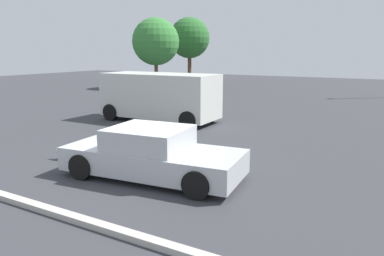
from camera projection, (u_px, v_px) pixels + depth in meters
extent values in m
plane|color=#38383D|center=(147.00, 171.00, 9.57)|extent=(80.00, 80.00, 0.00)
cube|color=#B7BABF|center=(153.00, 160.00, 9.07)|extent=(4.65, 2.25, 0.59)
cube|color=#B7BABF|center=(149.00, 138.00, 8.99)|extent=(2.04, 1.84, 0.52)
cube|color=slate|center=(181.00, 141.00, 8.64)|extent=(0.21, 1.54, 0.44)
cube|color=slate|center=(119.00, 135.00, 9.34)|extent=(0.21, 1.54, 0.44)
cylinder|color=black|center=(222.00, 163.00, 9.25)|extent=(0.66, 0.28, 0.64)
cylinder|color=black|center=(196.00, 185.00, 7.72)|extent=(0.66, 0.28, 0.64)
cylinder|color=black|center=(121.00, 150.00, 10.47)|extent=(0.66, 0.28, 0.64)
cylinder|color=black|center=(81.00, 167.00, 8.94)|extent=(0.66, 0.28, 0.64)
ellipsoid|color=beige|center=(65.00, 152.00, 10.59)|extent=(0.44, 0.35, 0.25)
sphere|color=beige|center=(73.00, 150.00, 10.53)|extent=(0.20, 0.20, 0.20)
sphere|color=beige|center=(75.00, 150.00, 10.52)|extent=(0.09, 0.09, 0.09)
cylinder|color=beige|center=(71.00, 157.00, 10.67)|extent=(0.06, 0.06, 0.13)
cylinder|color=beige|center=(68.00, 158.00, 10.54)|extent=(0.06, 0.06, 0.13)
cylinder|color=beige|center=(63.00, 156.00, 10.72)|extent=(0.06, 0.06, 0.13)
cylinder|color=beige|center=(61.00, 158.00, 10.59)|extent=(0.06, 0.06, 0.13)
sphere|color=beige|center=(58.00, 150.00, 10.63)|extent=(0.11, 0.11, 0.11)
cube|color=silver|center=(160.00, 95.00, 16.36)|extent=(5.32, 2.09, 1.94)
cube|color=slate|center=(212.00, 89.00, 15.02)|extent=(0.05, 1.78, 0.78)
cylinder|color=black|center=(210.00, 113.00, 16.39)|extent=(0.76, 0.25, 0.76)
cylinder|color=black|center=(188.00, 120.00, 14.69)|extent=(0.76, 0.25, 0.76)
cylinder|color=black|center=(137.00, 107.00, 18.37)|extent=(0.76, 0.25, 0.76)
cylinder|color=black|center=(111.00, 112.00, 16.67)|extent=(0.76, 0.25, 0.76)
cube|color=#B7B2A8|center=(55.00, 212.00, 7.00)|extent=(9.59, 0.20, 0.12)
cylinder|color=brown|center=(190.00, 68.00, 36.87)|extent=(0.38, 0.38, 2.99)
sphere|color=#2D6B2D|center=(190.00, 38.00, 36.25)|extent=(4.05, 4.05, 4.05)
cylinder|color=brown|center=(156.00, 74.00, 31.67)|extent=(0.31, 0.31, 2.46)
sphere|color=#387F38|center=(156.00, 42.00, 31.10)|extent=(4.06, 4.06, 4.06)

